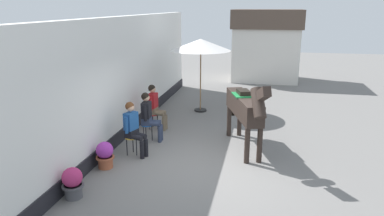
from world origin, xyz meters
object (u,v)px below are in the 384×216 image
(saddled_horse_center, at_px, (245,107))
(cafe_parasol, at_px, (201,45))
(seated_visitor_near, at_px, (133,126))
(seated_visitor_far, at_px, (155,105))
(flower_planter_near, at_px, (73,182))
(flower_planter_far, at_px, (105,154))
(seated_visitor_middle, at_px, (149,114))

(saddled_horse_center, relative_size, cafe_parasol, 1.12)
(seated_visitor_near, xyz_separation_m, seated_visitor_far, (-0.08, 2.08, 0.00))
(cafe_parasol, bearing_deg, flower_planter_near, -101.57)
(seated_visitor_near, bearing_deg, saddled_horse_center, 19.04)
(seated_visitor_far, xyz_separation_m, flower_planter_far, (-0.32, -2.93, -0.44))
(seated_visitor_far, relative_size, cafe_parasol, 0.54)
(flower_planter_far, xyz_separation_m, cafe_parasol, (1.32, 5.17, 2.03))
(flower_planter_near, height_order, flower_planter_far, same)
(saddled_horse_center, relative_size, flower_planter_far, 4.50)
(saddled_horse_center, height_order, flower_planter_far, saddled_horse_center)
(seated_visitor_middle, relative_size, cafe_parasol, 0.54)
(flower_planter_near, relative_size, flower_planter_far, 1.00)
(seated_visitor_near, height_order, flower_planter_near, seated_visitor_near)
(seated_visitor_near, distance_m, seated_visitor_middle, 1.07)
(seated_visitor_middle, height_order, flower_planter_far, seated_visitor_middle)
(seated_visitor_near, xyz_separation_m, cafe_parasol, (0.93, 4.31, 1.59))
(seated_visitor_middle, xyz_separation_m, seated_visitor_far, (-0.14, 1.01, 0.00))
(flower_planter_far, bearing_deg, seated_visitor_far, 83.82)
(seated_visitor_far, height_order, flower_planter_far, seated_visitor_far)
(seated_visitor_far, height_order, saddled_horse_center, saddled_horse_center)
(seated_visitor_near, distance_m, flower_planter_near, 2.36)
(seated_visitor_middle, xyz_separation_m, flower_planter_near, (-0.48, -3.35, -0.44))
(seated_visitor_near, height_order, cafe_parasol, cafe_parasol)
(saddled_horse_center, xyz_separation_m, flower_planter_far, (-3.11, -1.79, -0.82))
(seated_visitor_near, relative_size, flower_planter_far, 2.17)
(seated_visitor_near, relative_size, cafe_parasol, 0.54)
(flower_planter_near, bearing_deg, seated_visitor_far, 85.48)
(cafe_parasol, bearing_deg, seated_visitor_near, -102.11)
(flower_planter_far, bearing_deg, seated_visitor_near, 65.00)
(seated_visitor_near, distance_m, saddled_horse_center, 2.89)
(flower_planter_near, distance_m, cafe_parasol, 7.03)
(saddled_horse_center, bearing_deg, flower_planter_far, -150.06)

